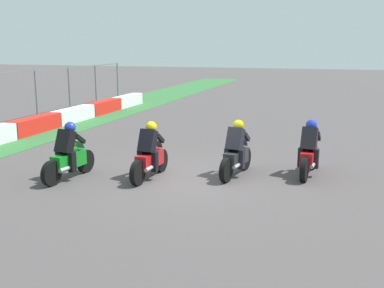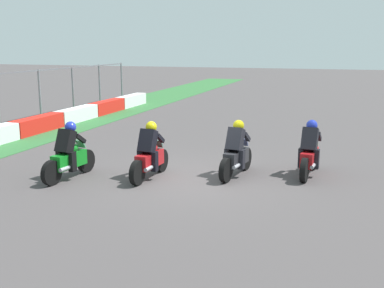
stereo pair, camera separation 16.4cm
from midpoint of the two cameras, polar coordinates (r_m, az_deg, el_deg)
name	(u,v)px [view 2 (the right image)]	position (r m, az deg, el deg)	size (l,w,h in m)	color
ground_plane	(191,178)	(12.48, 0.24, -4.19)	(120.00, 120.00, 0.00)	#494344
rider_lane_a	(310,153)	(13.01, 14.45, -1.07)	(2.04, 0.56, 1.51)	black
rider_lane_b	(236,153)	(12.64, 5.78, -1.13)	(2.04, 0.60, 1.51)	black
rider_lane_c	(150,155)	(12.40, -4.79, -1.36)	(2.04, 0.55, 1.51)	black
rider_lane_d	(69,155)	(12.73, -14.36, -1.35)	(2.04, 0.58, 1.51)	black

